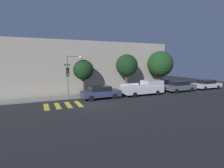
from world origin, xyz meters
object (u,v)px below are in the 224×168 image
Objects in this scene: sedan_far_end at (207,84)px; tree_far_end at (160,64)px; sedan_middle at (180,86)px; tree_midblock at (127,66)px; traffic_light_pole at (71,70)px; sedan_near_corner at (101,92)px; pickup_truck at (144,88)px; tree_near_corner at (83,70)px.

tree_far_end is at bearing 162.83° from sedan_far_end.
sedan_middle is 0.87× the size of tree_midblock.
sedan_middle is at bearing -4.97° from traffic_light_pole.
traffic_light_pole reaches higher than sedan_near_corner.
tree_midblock is at bearing 7.04° from traffic_light_pole.
traffic_light_pole is 0.93× the size of pickup_truck.
tree_midblock reaches higher than tree_near_corner.
traffic_light_pole is 1.89m from tree_near_corner.
pickup_truck is 1.02× the size of tree_midblock.
sedan_middle is at bearing -9.60° from tree_near_corner.
sedan_far_end is 8.00m from tree_far_end.
tree_midblock is at bearing 0.00° from tree_near_corner.
sedan_far_end is (16.96, -0.00, -0.02)m from sedan_near_corner.
tree_midblock is at bearing 162.95° from sedan_middle.
sedan_middle is (14.58, -1.27, -2.52)m from traffic_light_pole.
pickup_truck is 1.19× the size of tree_near_corner.
sedan_near_corner is 5.82m from pickup_truck.
traffic_light_pole is 1.10× the size of sedan_far_end.
tree_midblock is 0.91× the size of tree_far_end.
traffic_light_pole is at bearing -150.85° from tree_near_corner.
pickup_truck is 11.15m from sedan_far_end.
sedan_middle is at bearing -52.10° from tree_far_end.
sedan_middle is at bearing -0.00° from pickup_truck.
sedan_far_end is at bearing -9.92° from tree_midblock.
sedan_near_corner is 0.84× the size of pickup_truck.
traffic_light_pole is 12.92m from tree_far_end.
sedan_near_corner is at bearing 180.00° from sedan_far_end.
traffic_light_pole is 20.15m from sedan_far_end.
traffic_light_pole is 1.12× the size of sedan_near_corner.
sedan_middle is 7.98m from tree_midblock.
tree_far_end is (-1.70, 2.19, 3.01)m from sedan_middle.
tree_midblock reaches higher than traffic_light_pole.
traffic_light_pole is at bearing -175.91° from tree_far_end.
sedan_near_corner is at bearing -167.53° from tree_far_end.
tree_near_corner is 11.24m from tree_far_end.
tree_near_corner is 0.86× the size of tree_midblock.
tree_near_corner is at bearing 163.01° from pickup_truck.
sedan_far_end is (5.37, 0.00, -0.03)m from sedan_middle.
tree_midblock is (5.80, 0.00, 0.47)m from tree_near_corner.
tree_midblock is at bearing 26.11° from sedan_near_corner.
sedan_middle is at bearing 180.00° from sedan_far_end.
sedan_far_end is 0.87× the size of tree_midblock.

